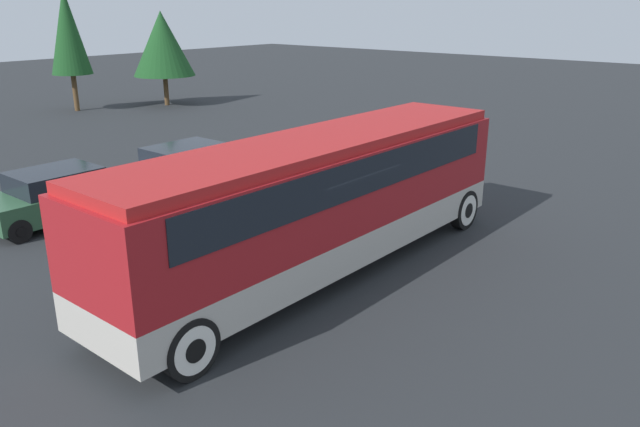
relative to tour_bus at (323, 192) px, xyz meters
name	(u,v)px	position (x,y,z in m)	size (l,w,h in m)	color
ground_plane	(320,272)	(-0.10, 0.00, -1.90)	(120.00, 120.00, 0.00)	#26282B
tour_bus	(323,192)	(0.00, 0.00, 0.00)	(11.26, 2.52, 3.14)	#B7B2A8
parked_car_near	(188,164)	(2.66, 8.15, -1.22)	(4.72, 1.89, 1.36)	#BCBCC1
parked_car_mid	(61,195)	(-1.99, 7.94, -1.17)	(4.29, 1.95, 1.48)	#2D5638
tree_left	(163,44)	(12.84, 22.96, 1.69)	(3.59, 3.59, 5.44)	brown
tree_center	(68,32)	(8.24, 25.18, 2.46)	(2.21, 2.21, 6.70)	brown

